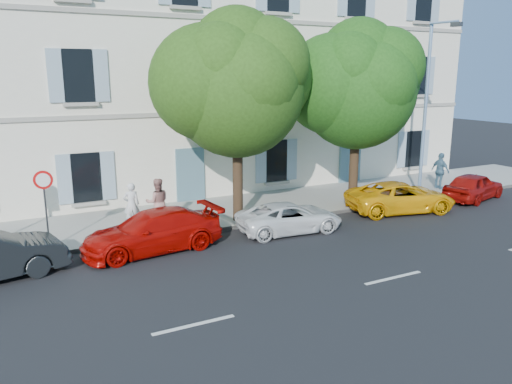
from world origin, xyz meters
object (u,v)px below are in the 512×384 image
car_red_coupe (152,231)px  tree_left (237,91)px  street_lamp (429,101)px  car_white_coupe (290,217)px  pedestrian_c (440,171)px  pedestrian_a (131,204)px  tree_right (357,91)px  pedestrian_b (158,202)px  road_sign (44,193)px  car_yellow_supercar (401,197)px  car_red_hatchback (474,186)px

car_red_coupe → tree_left: size_ratio=0.60×
tree_left → street_lamp: street_lamp is taller
street_lamp → car_white_coupe: bearing=-169.8°
car_red_coupe → pedestrian_c: bearing=92.2°
pedestrian_a → pedestrian_c: (15.01, -0.70, 0.07)m
car_white_coupe → street_lamp: 9.02m
tree_right → pedestrian_b: size_ratio=4.21×
tree_left → tree_right: size_ratio=1.02×
tree_right → street_lamp: street_lamp is taller
car_red_coupe → car_white_coupe: car_red_coupe is taller
car_red_coupe → road_sign: (-3.04, 1.35, 1.33)m
tree_left → pedestrian_b: bearing=166.2°
tree_left → pedestrian_a: size_ratio=4.68×
car_yellow_supercar → car_red_hatchback: (4.45, 0.03, 0.00)m
car_white_coupe → car_yellow_supercar: car_yellow_supercar is taller
tree_right → car_white_coupe: bearing=-156.3°
car_red_hatchback → street_lamp: street_lamp is taller
car_red_hatchback → road_sign: 18.21m
car_red_coupe → street_lamp: bearing=89.9°
car_yellow_supercar → car_red_hatchback: car_red_hatchback is taller
pedestrian_a → car_red_coupe: bearing=94.7°
car_red_coupe → road_sign: road_sign is taller
street_lamp → pedestrian_c: street_lamp is taller
car_red_hatchback → pedestrian_a: bearing=64.7°
car_red_hatchback → pedestrian_c: bearing=-12.6°
road_sign → pedestrian_a: (3.00, 1.28, -1.03)m
pedestrian_c → road_sign: bearing=90.2°
tree_right → road_sign: tree_right is taller
street_lamp → tree_right: bearing=172.6°
pedestrian_a → street_lamp: bearing=177.4°
car_yellow_supercar → street_lamp: (2.40, 1.19, 3.87)m
car_red_coupe → pedestrian_a: bearing=175.7°
pedestrian_a → pedestrian_b: 0.97m
car_red_coupe → street_lamp: street_lamp is taller
car_white_coupe → pedestrian_b: 4.92m
tree_left → street_lamp: size_ratio=0.99×
pedestrian_c → pedestrian_a: bearing=85.7°
pedestrian_a → pedestrian_c: pedestrian_c is taller
tree_left → pedestrian_a: tree_left is taller
pedestrian_b → pedestrian_c: same height
car_red_hatchback → tree_left: tree_left is taller
street_lamp → pedestrian_b: street_lamp is taller
pedestrian_b → tree_right: bearing=-174.3°
car_white_coupe → road_sign: 8.36m
pedestrian_a → tree_left: bearing=167.5°
tree_right → pedestrian_a: (-9.43, 1.00, -4.00)m
car_red_coupe → pedestrian_c: 15.10m
car_yellow_supercar → road_sign: size_ratio=1.78×
car_white_coupe → road_sign: road_sign is taller
car_red_hatchback → pedestrian_a: pedestrian_a is taller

